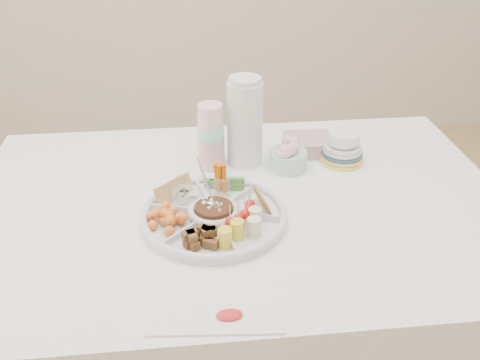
{
  "coord_description": "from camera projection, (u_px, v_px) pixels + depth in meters",
  "views": [
    {
      "loc": [
        -0.14,
        -1.25,
        1.57
      ],
      "look_at": [
        0.0,
        0.01,
        0.82
      ],
      "focal_mm": 40.0,
      "sensor_mm": 36.0,
      "label": 1
    }
  ],
  "objects": [
    {
      "name": "thermos",
      "position": [
        245.0,
        121.0,
        1.63
      ],
      "size": [
        0.13,
        0.13,
        0.28
      ],
      "primitive_type": "cylinder",
      "rotation": [
        0.0,
        0.0,
        0.17
      ],
      "color": "silver",
      "rests_on": "dining_table"
    },
    {
      "name": "napkin_stack",
      "position": [
        309.0,
        144.0,
        1.75
      ],
      "size": [
        0.15,
        0.13,
        0.05
      ],
      "primitive_type": "cube",
      "rotation": [
        0.0,
        0.0,
        -0.02
      ],
      "color": "#B88E94",
      "rests_on": "dining_table"
    },
    {
      "name": "party_tray",
      "position": [
        214.0,
        213.0,
        1.41
      ],
      "size": [
        0.47,
        0.47,
        0.04
      ],
      "primitive_type": "cylinder",
      "rotation": [
        0.0,
        0.0,
        -0.28
      ],
      "color": "silver",
      "rests_on": "dining_table"
    },
    {
      "name": "bean_dip",
      "position": [
        214.0,
        211.0,
        1.4
      ],
      "size": [
        0.12,
        0.12,
        0.04
      ],
      "primitive_type": "cylinder",
      "rotation": [
        0.0,
        0.0,
        -0.28
      ],
      "color": "#42200E",
      "rests_on": "party_tray"
    },
    {
      "name": "cherries",
      "position": [
        165.0,
        219.0,
        1.36
      ],
      "size": [
        0.15,
        0.15,
        0.05
      ],
      "primitive_type": null,
      "rotation": [
        0.0,
        0.0,
        -0.28
      ],
      "color": "orange",
      "rests_on": "party_tray"
    },
    {
      "name": "dining_table",
      "position": [
        240.0,
        302.0,
        1.69
      ],
      "size": [
        1.52,
        1.02,
        0.76
      ],
      "primitive_type": "cube",
      "color": "white",
      "rests_on": "floor"
    },
    {
      "name": "tortillas",
      "position": [
        260.0,
        197.0,
        1.43
      ],
      "size": [
        0.12,
        0.12,
        0.06
      ],
      "primitive_type": null,
      "rotation": [
        0.0,
        0.0,
        -0.28
      ],
      "color": "olive",
      "rests_on": "party_tray"
    },
    {
      "name": "pita_raisins",
      "position": [
        179.0,
        190.0,
        1.47
      ],
      "size": [
        0.14,
        0.14,
        0.06
      ],
      "primitive_type": null,
      "rotation": [
        0.0,
        0.0,
        -0.28
      ],
      "color": "tan",
      "rests_on": "party_tray"
    },
    {
      "name": "cup_stack",
      "position": [
        211.0,
        133.0,
        1.61
      ],
      "size": [
        0.09,
        0.09,
        0.23
      ],
      "primitive_type": "cylinder",
      "rotation": [
        0.0,
        0.0,
        -0.04
      ],
      "color": "#B7D5B3",
      "rests_on": "dining_table"
    },
    {
      "name": "banana_tomato",
      "position": [
        253.0,
        220.0,
        1.31
      ],
      "size": [
        0.14,
        0.14,
        0.09
      ],
      "primitive_type": null,
      "rotation": [
        0.0,
        0.0,
        -0.28
      ],
      "color": "#E8CF5C",
      "rests_on": "party_tray"
    },
    {
      "name": "placemat",
      "position": [
        215.0,
        318.0,
        1.11
      ],
      "size": [
        0.29,
        0.12,
        0.01
      ],
      "primitive_type": "cube",
      "rotation": [
        0.0,
        0.0,
        -0.09
      ],
      "color": "silver",
      "rests_on": "dining_table"
    },
    {
      "name": "granola_chunks",
      "position": [
        202.0,
        238.0,
        1.29
      ],
      "size": [
        0.12,
        0.12,
        0.04
      ],
      "primitive_type": null,
      "rotation": [
        0.0,
        0.0,
        -0.28
      ],
      "color": "#412C17",
      "rests_on": "party_tray"
    },
    {
      "name": "carrot_cucumber",
      "position": [
        224.0,
        175.0,
        1.49
      ],
      "size": [
        0.12,
        0.12,
        0.09
      ],
      "primitive_type": null,
      "rotation": [
        0.0,
        0.0,
        -0.28
      ],
      "color": "#CD5C02",
      "rests_on": "party_tray"
    },
    {
      "name": "plate_stack",
      "position": [
        342.0,
        148.0,
        1.68
      ],
      "size": [
        0.18,
        0.18,
        0.09
      ],
      "primitive_type": "cylinder",
      "rotation": [
        0.0,
        0.0,
        -0.33
      ],
      "color": "tan",
      "rests_on": "dining_table"
    },
    {
      "name": "flower_bowl",
      "position": [
        288.0,
        156.0,
        1.64
      ],
      "size": [
        0.12,
        0.12,
        0.09
      ],
      "primitive_type": "cylinder",
      "rotation": [
        0.0,
        0.0,
        0.03
      ],
      "color": "#B1C9BF",
      "rests_on": "dining_table"
    }
  ]
}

